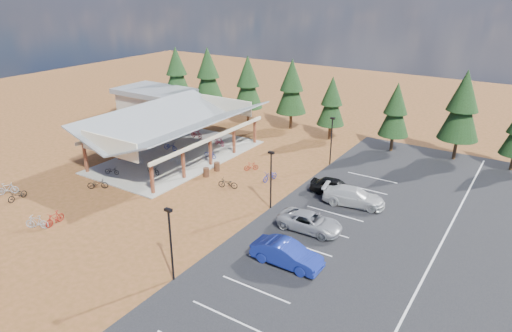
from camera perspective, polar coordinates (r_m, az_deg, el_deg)
name	(u,v)px	position (r m, az deg, el deg)	size (l,w,h in m)	color
ground	(210,203)	(40.09, -5.81, -4.58)	(140.00, 140.00, 0.00)	#583917
asphalt_lot	(438,250)	(35.74, 21.81, -9.69)	(27.00, 44.00, 0.04)	black
concrete_pad	(178,156)	(50.98, -9.72, 1.21)	(10.60, 18.60, 0.10)	gray
bike_pavilion	(176,123)	(49.79, -9.99, 5.27)	(11.65, 19.40, 4.97)	#5A2919
outbuilding	(156,102)	(67.33, -12.40, 7.86)	(11.00, 7.00, 3.90)	#ADA593
lamp_post_0	(171,240)	(29.19, -10.63, -9.04)	(0.50, 0.25, 5.14)	black
lamp_post_1	(271,176)	(37.69, 1.88, -1.27)	(0.50, 0.25, 5.14)	black
lamp_post_2	(331,138)	(47.72, 9.41, 3.51)	(0.50, 0.25, 5.14)	black
trash_bin_0	(206,172)	(45.23, -6.24, -0.79)	(0.60, 0.60, 0.90)	#432718
trash_bin_1	(217,167)	(46.54, -4.92, -0.07)	(0.60, 0.60, 0.90)	#432718
pine_0	(177,71)	(69.74, -9.91, 11.58)	(3.98, 3.98, 9.28)	#382314
pine_1	(208,74)	(65.73, -6.02, 11.37)	(4.15, 4.15, 9.66)	#382314
pine_2	(248,83)	(61.23, -1.03, 10.39)	(3.92, 3.92, 9.13)	#382314
pine_3	(292,87)	(58.95, 4.48, 9.84)	(3.90, 3.90, 9.07)	#382314
pine_4	(332,101)	(55.44, 9.44, 7.98)	(3.33, 3.33, 7.75)	#382314
pine_5	(396,110)	(52.92, 17.05, 6.72)	(3.37, 3.37, 7.85)	#382314
pine_6	(462,106)	(52.31, 24.40, 6.85)	(4.18, 4.18, 9.73)	#382314
bike_0	(112,171)	(47.44, -17.57, -0.55)	(0.53, 1.53, 0.81)	black
bike_1	(136,158)	(49.76, -14.76, 1.00)	(0.52, 1.85, 1.11)	#9C9FA4
bike_2	(170,146)	(52.72, -10.66, 2.43)	(0.61, 1.75, 0.92)	navy
bike_3	(196,134)	(56.37, -7.46, 4.00)	(0.51, 1.79, 1.08)	maroon
bike_4	(153,170)	(46.47, -12.73, -0.44)	(0.61, 1.74, 0.91)	black
bike_5	(173,158)	(48.89, -10.28, 0.99)	(0.51, 1.79, 1.08)	#9799A0
bike_6	(210,154)	(49.75, -5.74, 1.47)	(0.56, 1.59, 0.84)	navy
bike_7	(219,141)	(53.45, -4.61, 3.12)	(0.51, 1.82, 1.09)	maroon
bike_8	(17,195)	(45.29, -27.68, -3.22)	(0.66, 1.90, 1.00)	black
bike_9	(7,189)	(46.93, -28.66, -2.51)	(0.51, 1.82, 1.10)	#95979E
bike_11	(55,218)	(39.55, -23.86, -6.00)	(0.51, 1.82, 1.09)	maroon
bike_12	(98,184)	(44.82, -19.19, -2.10)	(0.66, 1.88, 0.99)	black
bike_13	(37,222)	(39.52, -25.72, -6.33)	(0.53, 1.86, 1.12)	#9E9FA6
bike_14	(270,176)	(44.02, 1.77, -1.25)	(0.66, 1.90, 1.00)	#0F209C
bike_15	(251,166)	(46.42, -0.60, -0.04)	(0.42, 1.49, 0.89)	maroon
bike_16	(228,183)	(42.49, -3.54, -2.17)	(0.66, 1.90, 1.00)	black
car_1	(287,254)	(31.32, 3.87, -10.90)	(1.74, 4.99, 1.64)	navy
car_2	(310,222)	(35.54, 6.76, -6.95)	(2.32, 5.04, 1.40)	gray
car_3	(354,197)	(40.01, 12.11, -3.75)	(2.16, 5.30, 1.54)	#BCBCBC
car_4	(335,186)	(41.70, 9.79, -2.52)	(1.76, 4.36, 1.49)	black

